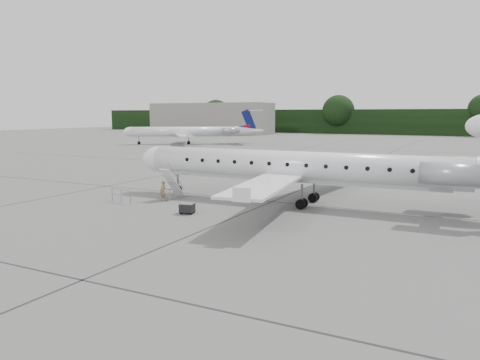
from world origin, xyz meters
The scene contains 9 objects.
ground centered at (0.00, 0.00, 0.00)m, with size 320.00×320.00×0.00m, color slate.
treeline centered at (0.00, 130.00, 4.00)m, with size 260.00×4.00×8.00m, color black.
terminal_building centered at (-70.00, 110.00, 5.00)m, with size 40.00×14.00×10.00m, color slate.
main_regional_jet centered at (-1.63, 7.64, 3.89)m, with size 30.33×21.84×7.78m, color silver, non-canonical shape.
airstair centered at (-10.81, 5.24, 1.22)m, with size 0.85×2.15×2.44m, color silver, non-canonical shape.
passenger centered at (-10.79, 4.01, 0.78)m, with size 0.57×0.37×1.55m, color #7E6345.
safety_railing centered at (-13.25, 2.11, 0.50)m, with size 2.20×0.08×1.00m, color gray, non-canonical shape.
baggage_cart centered at (-6.70, 1.14, 0.39)m, with size 0.91×0.74×0.79m, color black, non-canonical shape.
bg_regional_left centered at (-47.33, 60.49, 3.76)m, with size 28.67×20.64×7.52m, color silver, non-canonical shape.
Camera 1 is at (10.44, -24.26, 6.60)m, focal length 35.00 mm.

